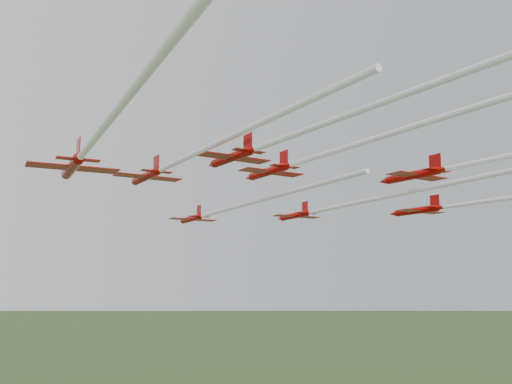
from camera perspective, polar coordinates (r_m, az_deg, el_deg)
jet_lead at (r=89.33m, az=-3.33°, el=-1.83°), size 12.38×53.80×2.50m
jet_row2_left at (r=71.88m, az=-7.61°, el=3.13°), size 10.85×54.46×2.85m
jet_row2_right at (r=85.10m, az=8.87°, el=-1.31°), size 13.68×56.37×2.48m
jet_row3_left at (r=54.29m, az=-16.17°, el=4.72°), size 14.92×53.23×2.90m
jet_row3_mid at (r=63.25m, az=10.37°, el=4.84°), size 11.66×68.65×2.70m
jet_row3_right at (r=86.94m, az=23.57°, el=-0.61°), size 9.04×61.35×2.64m
jet_row4_left at (r=48.57m, az=7.53°, el=7.05°), size 8.69×60.64×2.36m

